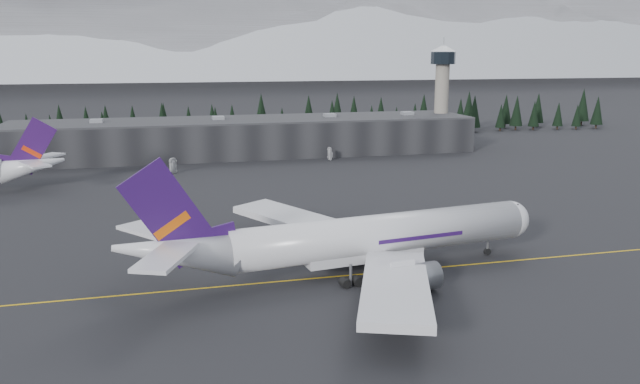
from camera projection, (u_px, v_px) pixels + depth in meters
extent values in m
plane|color=black|center=(350.00, 271.00, 102.60)|extent=(1400.00, 1400.00, 0.00)
cube|color=gold|center=(353.00, 275.00, 100.70)|extent=(400.00, 0.40, 0.02)
cube|color=black|center=(247.00, 137.00, 219.61)|extent=(160.00, 30.00, 12.00)
cube|color=#333335|center=(247.00, 120.00, 218.24)|extent=(160.00, 30.00, 0.60)
cylinder|color=gray|center=(441.00, 104.00, 238.12)|extent=(5.20, 5.20, 32.00)
cylinder|color=black|center=(443.00, 58.00, 234.37)|extent=(9.20, 9.20, 4.50)
cone|color=silver|center=(444.00, 49.00, 233.61)|extent=(10.00, 10.00, 2.00)
cube|color=black|center=(235.00, 122.00, 254.30)|extent=(360.00, 20.00, 15.00)
cylinder|color=silver|center=(382.00, 234.00, 101.87)|extent=(51.42, 13.15, 6.65)
sphere|color=silver|center=(510.00, 219.00, 111.00)|extent=(6.65, 6.65, 6.65)
cone|color=silver|center=(176.00, 252.00, 89.76)|extent=(19.32, 8.99, 9.63)
cube|color=silver|center=(307.00, 223.00, 115.48)|extent=(25.21, 30.45, 2.84)
cylinder|color=gray|center=(353.00, 238.00, 112.73)|extent=(7.69, 5.10, 4.21)
cube|color=silver|center=(395.00, 286.00, 84.28)|extent=(19.23, 32.19, 2.84)
cylinder|color=gray|center=(415.00, 278.00, 92.61)|extent=(7.69, 5.10, 4.21)
cube|color=#2C104E|center=(170.00, 214.00, 88.33)|extent=(13.99, 2.36, 16.51)
cube|color=#D5550C|center=(172.00, 225.00, 88.77)|extent=(5.44, 1.31, 4.06)
cube|color=silver|center=(154.00, 231.00, 94.67)|extent=(11.37, 12.72, 0.55)
cube|color=silver|center=(166.00, 257.00, 82.59)|extent=(9.29, 13.17, 0.55)
cylinder|color=black|center=(487.00, 246.00, 110.37)|extent=(0.55, 0.55, 3.33)
cylinder|color=black|center=(326.00, 257.00, 104.59)|extent=(0.55, 0.55, 3.33)
cylinder|color=black|center=(351.00, 276.00, 95.53)|extent=(0.55, 0.55, 3.33)
cone|color=silver|center=(32.00, 166.00, 161.60)|extent=(17.16, 6.56, 8.79)
cube|color=#30104C|center=(32.00, 146.00, 160.58)|extent=(12.82, 0.87, 15.06)
cube|color=red|center=(32.00, 152.00, 160.87)|extent=(4.95, 0.71, 3.71)
cube|color=silver|center=(35.00, 164.00, 155.94)|extent=(9.29, 11.95, 0.51)
cube|color=silver|center=(45.00, 156.00, 167.50)|extent=(9.71, 11.86, 0.51)
imported|color=silver|center=(173.00, 171.00, 185.50)|extent=(4.19, 5.29, 1.34)
imported|color=silver|center=(330.00, 158.00, 208.53)|extent=(4.80, 3.02, 1.52)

